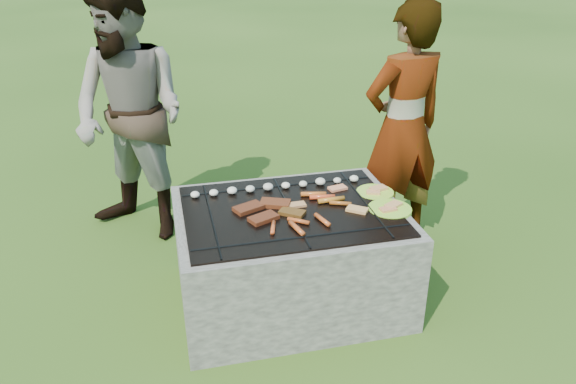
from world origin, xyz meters
The scene contains 10 objects.
lawn centered at (0.00, 0.00, 0.00)m, with size 60.00×60.00×0.00m, color #234310.
fire_pit centered at (0.00, 0.00, 0.28)m, with size 1.30×1.00×0.62m.
mushrooms centered at (-0.02, 0.28, 0.63)m, with size 1.05×0.06×0.04m.
pork_slabs centered at (-0.13, 0.01, 0.62)m, with size 0.41×0.31×0.03m.
sausages centered at (0.13, -0.05, 0.63)m, with size 0.53×0.48×0.03m.
bread_on_grate centered at (0.28, 0.03, 0.62)m, with size 0.44×0.41×0.02m.
plate_far centered at (0.56, 0.11, 0.61)m, with size 0.30×0.30×0.03m.
plate_near centered at (0.56, -0.12, 0.61)m, with size 0.32×0.32×0.03m.
cook centered at (0.91, 0.54, 0.84)m, with size 0.62×0.40×1.69m, color gray.
bystander centered at (-0.87, 1.07, 0.90)m, with size 0.88×0.68×1.80m, color gray.
Camera 1 is at (-0.67, -2.77, 2.09)m, focal length 35.00 mm.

